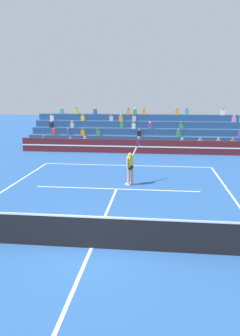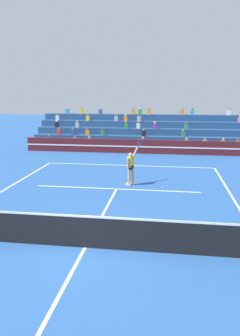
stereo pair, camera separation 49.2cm
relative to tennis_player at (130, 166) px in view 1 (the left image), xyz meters
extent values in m
plane|color=#285699|center=(-0.61, -7.31, -0.98)|extent=(120.00, 120.00, 0.00)
cube|color=white|center=(-0.61, 4.59, -0.98)|extent=(11.00, 0.10, 0.01)
cube|color=white|center=(-0.61, -0.88, -0.98)|extent=(8.25, 0.10, 0.01)
cube|color=white|center=(-0.61, -7.31, -0.98)|extent=(0.10, 12.85, 0.01)
cube|color=black|center=(-0.61, -7.31, -0.48)|extent=(11.90, 0.02, 1.00)
cube|color=white|center=(-0.61, -7.31, 0.05)|extent=(11.90, 0.04, 0.06)
cube|color=#51191E|center=(-0.61, 9.14, -0.43)|extent=(18.00, 0.24, 1.10)
cube|color=white|center=(-0.61, 9.01, -0.43)|extent=(18.00, 0.02, 0.10)
cube|color=navy|center=(-0.61, 10.42, -0.71)|extent=(18.37, 0.95, 0.55)
cube|color=yellow|center=(6.25, 10.24, -0.21)|extent=(0.32, 0.22, 0.44)
sphere|color=tan|center=(6.25, 10.24, 0.11)|extent=(0.18, 0.18, 0.18)
cube|color=#B2B2B7|center=(-5.87, 10.24, -0.21)|extent=(0.32, 0.22, 0.44)
sphere|color=brown|center=(-5.87, 10.24, 0.11)|extent=(0.18, 0.18, 0.18)
cube|color=#B2B2B7|center=(3.38, 10.24, -0.21)|extent=(0.32, 0.22, 0.44)
sphere|color=beige|center=(3.38, 10.24, 0.11)|extent=(0.18, 0.18, 0.18)
cube|color=yellow|center=(7.38, 10.24, -0.21)|extent=(0.32, 0.22, 0.44)
sphere|color=brown|center=(7.38, 10.24, 0.11)|extent=(0.18, 0.18, 0.18)
cube|color=purple|center=(-0.13, 10.24, -0.21)|extent=(0.32, 0.22, 0.44)
sphere|color=beige|center=(-0.13, 10.24, 0.11)|extent=(0.18, 0.18, 0.18)
cube|color=#2D4CA5|center=(-8.21, 10.24, -0.21)|extent=(0.32, 0.22, 0.44)
sphere|color=#9E7051|center=(-8.21, 10.24, 0.11)|extent=(0.18, 0.18, 0.18)
cube|color=silver|center=(4.82, 10.24, -0.21)|extent=(0.32, 0.22, 0.44)
sphere|color=#9E7051|center=(4.82, 10.24, 0.11)|extent=(0.18, 0.18, 0.18)
cube|color=silver|center=(-4.65, 10.24, -0.21)|extent=(0.32, 0.22, 0.44)
sphere|color=tan|center=(-4.65, 10.24, 0.11)|extent=(0.18, 0.18, 0.18)
cube|color=navy|center=(-0.61, 11.37, -0.43)|extent=(18.37, 0.95, 1.10)
cube|color=#338C4C|center=(3.12, 11.19, 0.34)|extent=(0.32, 0.22, 0.44)
sphere|color=#9E7051|center=(3.12, 11.19, 0.66)|extent=(0.18, 0.18, 0.18)
cube|color=orange|center=(-5.03, 11.19, 0.34)|extent=(0.32, 0.22, 0.44)
sphere|color=brown|center=(-5.03, 11.19, 0.66)|extent=(0.18, 0.18, 0.18)
cube|color=black|center=(-0.16, 11.19, 0.34)|extent=(0.32, 0.22, 0.44)
sphere|color=#9E7051|center=(-0.16, 11.19, 0.66)|extent=(0.18, 0.18, 0.18)
cube|color=#338C4C|center=(-3.69, 11.19, 0.34)|extent=(0.32, 0.22, 0.44)
sphere|color=brown|center=(-3.69, 11.19, 0.66)|extent=(0.18, 0.18, 0.18)
cube|color=#2D4CA5|center=(-6.32, 11.19, 0.34)|extent=(0.32, 0.22, 0.44)
sphere|color=#9E7051|center=(-6.32, 11.19, 0.66)|extent=(0.18, 0.18, 0.18)
cube|color=red|center=(-7.61, 11.19, 0.34)|extent=(0.32, 0.22, 0.44)
sphere|color=#9E7051|center=(-7.61, 11.19, 0.66)|extent=(0.18, 0.18, 0.18)
cube|color=purple|center=(8.13, 11.19, 0.34)|extent=(0.32, 0.22, 0.44)
sphere|color=brown|center=(8.13, 11.19, 0.66)|extent=(0.18, 0.18, 0.18)
cube|color=navy|center=(-0.61, 12.32, -0.16)|extent=(18.37, 0.95, 1.65)
cube|color=#B2B2B7|center=(-6.20, 12.14, 0.89)|extent=(0.32, 0.22, 0.44)
sphere|color=tan|center=(-6.20, 12.14, 1.21)|extent=(0.18, 0.18, 0.18)
cube|color=#338C4C|center=(3.39, 12.14, 0.89)|extent=(0.32, 0.22, 0.44)
sphere|color=brown|center=(3.39, 12.14, 1.21)|extent=(0.18, 0.18, 0.18)
cube|color=silver|center=(-0.71, 12.14, 0.89)|extent=(0.32, 0.22, 0.44)
sphere|color=brown|center=(-0.71, 12.14, 1.21)|extent=(0.18, 0.18, 0.18)
cube|color=purple|center=(0.72, 12.14, 0.89)|extent=(0.32, 0.22, 0.44)
sphere|color=beige|center=(0.72, 12.14, 1.21)|extent=(0.18, 0.18, 0.18)
cube|color=black|center=(-8.11, 12.14, 0.89)|extent=(0.32, 0.22, 0.44)
sphere|color=beige|center=(-8.11, 12.14, 1.21)|extent=(0.18, 0.18, 0.18)
cube|color=#338C4C|center=(-1.77, 12.14, 0.89)|extent=(0.32, 0.22, 0.44)
sphere|color=#9E7051|center=(-1.77, 12.14, 1.21)|extent=(0.18, 0.18, 0.18)
cube|color=navy|center=(-0.61, 13.27, 0.12)|extent=(18.37, 0.95, 2.20)
cube|color=#B2B2B7|center=(-2.81, 13.09, 1.44)|extent=(0.32, 0.22, 0.44)
sphere|color=brown|center=(-2.81, 13.09, 1.76)|extent=(0.18, 0.18, 0.18)
cube|color=pink|center=(7.97, 13.09, 1.44)|extent=(0.32, 0.22, 0.44)
sphere|color=tan|center=(7.97, 13.09, 1.76)|extent=(0.18, 0.18, 0.18)
cube|color=orange|center=(-1.95, 13.09, 1.44)|extent=(0.32, 0.22, 0.44)
sphere|color=beige|center=(-1.95, 13.09, 1.76)|extent=(0.18, 0.18, 0.18)
cube|color=silver|center=(-8.34, 13.09, 1.44)|extent=(0.32, 0.22, 0.44)
sphere|color=brown|center=(-8.34, 13.09, 1.76)|extent=(0.18, 0.18, 0.18)
cube|color=yellow|center=(-5.45, 13.09, 1.44)|extent=(0.32, 0.22, 0.44)
sphere|color=#9E7051|center=(-5.45, 13.09, 1.76)|extent=(0.18, 0.18, 0.18)
cube|color=#B2B2B7|center=(-0.74, 13.09, 1.44)|extent=(0.32, 0.22, 0.44)
sphere|color=brown|center=(-0.74, 13.09, 1.76)|extent=(0.18, 0.18, 0.18)
cube|color=navy|center=(-0.61, 14.22, 0.39)|extent=(18.37, 0.95, 2.75)
cube|color=silver|center=(7.17, 14.04, 1.99)|extent=(0.32, 0.22, 0.44)
sphere|color=brown|center=(7.17, 14.04, 2.31)|extent=(0.18, 0.18, 0.18)
cube|color=#338C4C|center=(-0.73, 14.04, 1.99)|extent=(0.32, 0.22, 0.44)
sphere|color=beige|center=(-0.73, 14.04, 2.31)|extent=(0.18, 0.18, 0.18)
cube|color=teal|center=(-7.69, 14.04, 1.99)|extent=(0.32, 0.22, 0.44)
sphere|color=beige|center=(-7.69, 14.04, 2.31)|extent=(0.18, 0.18, 0.18)
cube|color=orange|center=(0.08, 14.04, 1.99)|extent=(0.32, 0.22, 0.44)
sphere|color=#9E7051|center=(0.08, 14.04, 2.31)|extent=(0.18, 0.18, 0.18)
cube|color=teal|center=(3.97, 14.04, 1.99)|extent=(0.32, 0.22, 0.44)
sphere|color=brown|center=(3.97, 14.04, 2.31)|extent=(0.18, 0.18, 0.18)
cube|color=orange|center=(3.08, 14.04, 1.99)|extent=(0.32, 0.22, 0.44)
sphere|color=#9E7051|center=(3.08, 14.04, 2.31)|extent=(0.18, 0.18, 0.18)
cube|color=orange|center=(-1.37, 14.04, 1.99)|extent=(0.32, 0.22, 0.44)
sphere|color=brown|center=(-1.37, 14.04, 2.31)|extent=(0.18, 0.18, 0.18)
cube|color=yellow|center=(-6.29, 14.04, 1.99)|extent=(0.32, 0.22, 0.44)
sphere|color=#9E7051|center=(-6.29, 14.04, 2.31)|extent=(0.18, 0.18, 0.18)
cube|color=#2D4CA5|center=(-4.46, 14.04, 1.99)|extent=(0.32, 0.22, 0.44)
sphere|color=tan|center=(-4.46, 14.04, 2.31)|extent=(0.18, 0.18, 0.18)
cylinder|color=tan|center=(-0.08, -0.11, -0.53)|extent=(0.14, 0.14, 0.90)
cylinder|color=tan|center=(0.09, 0.05, -0.53)|extent=(0.14, 0.14, 0.90)
cube|color=black|center=(-0.02, -0.03, -0.04)|extent=(0.32, 0.38, 0.20)
cube|color=yellow|center=(-0.02, -0.03, 0.26)|extent=(0.34, 0.41, 0.56)
sphere|color=tan|center=(-0.02, -0.03, 0.62)|extent=(0.22, 0.22, 0.22)
cube|color=white|center=(-0.12, -0.09, -0.94)|extent=(0.29, 0.22, 0.09)
cube|color=white|center=(0.05, 0.07, -0.94)|extent=(0.29, 0.22, 0.09)
cylinder|color=tan|center=(-0.13, -0.24, 0.20)|extent=(0.09, 0.09, 0.56)
cylinder|color=tan|center=(0.18, 0.36, 0.69)|extent=(0.30, 0.48, 0.49)
cylinder|color=black|center=(0.31, 0.61, 0.97)|extent=(0.11, 0.17, 0.18)
torus|color=#1E4C99|center=(0.36, 0.72, 1.10)|extent=(0.22, 0.40, 0.44)
sphere|color=#C6DB33|center=(1.69, -0.34, -0.95)|extent=(0.07, 0.07, 0.07)
camera|label=1|loc=(1.32, -16.50, 3.74)|focal=35.00mm
camera|label=2|loc=(1.81, -16.44, 3.74)|focal=35.00mm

